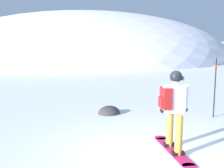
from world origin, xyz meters
TOP-DOWN VIEW (x-y plane):
  - ground_plane at (0.00, 0.00)m, footprint 300.00×300.00m
  - ridge_peak_main at (6.24, 28.46)m, footprint 33.60×30.24m
  - snowboarder_main at (0.43, 0.19)m, footprint 0.65×1.82m
  - piste_marker_near at (3.02, 2.04)m, footprint 0.20×0.20m
  - rock_dark at (0.21, 3.51)m, footprint 0.72×0.61m

SIDE VIEW (x-z plane):
  - ground_plane at x=0.00m, z-range 0.00..0.00m
  - ridge_peak_main at x=6.24m, z-range -5.41..5.41m
  - rock_dark at x=0.21m, z-range -0.25..0.25m
  - snowboarder_main at x=0.43m, z-range 0.06..1.78m
  - piste_marker_near at x=3.02m, z-range 0.13..1.96m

